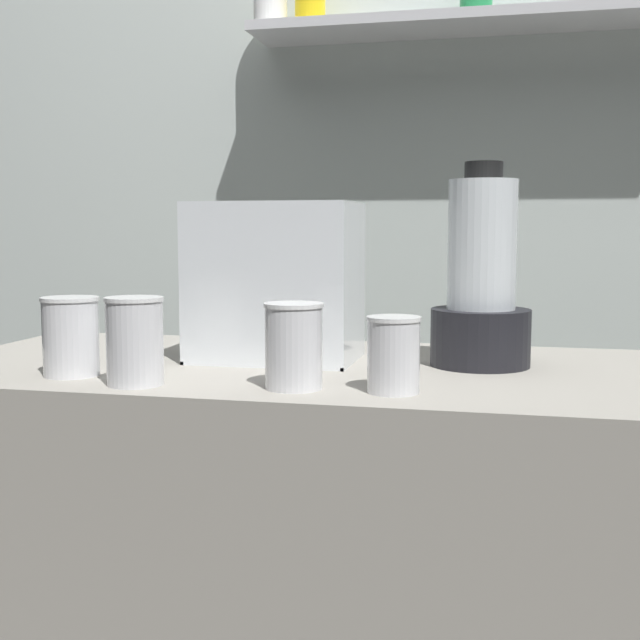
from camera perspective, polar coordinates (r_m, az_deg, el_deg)
name	(u,v)px	position (r m, az deg, el deg)	size (l,w,h in m)	color
counter	(320,608)	(1.59, 0.00, -19.31)	(1.40, 0.64, 0.90)	#9E998E
back_wall_unit	(388,181)	(2.19, 4.75, 9.55)	(2.60, 0.24, 2.50)	silver
carrot_display_bin	(273,311)	(1.51, -3.30, 0.63)	(0.29, 0.20, 0.29)	white
blender_pitcher	(481,289)	(1.46, 11.09, 2.15)	(0.17, 0.17, 0.35)	black
juice_cup_beet_far_left	(71,341)	(1.40, -16.85, -1.42)	(0.09, 0.09, 0.13)	white
juice_cup_beet_left	(135,346)	(1.30, -12.69, -1.80)	(0.09, 0.09, 0.14)	white
juice_cup_mango_middle	(294,349)	(1.24, -1.83, -2.05)	(0.09, 0.09, 0.13)	white
juice_cup_pomegranate_right	(394,359)	(1.21, 5.11, -2.69)	(0.08, 0.08, 0.11)	white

